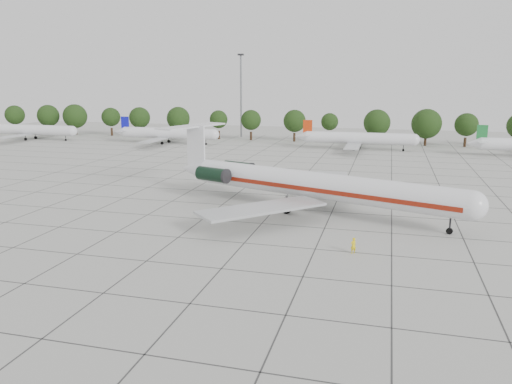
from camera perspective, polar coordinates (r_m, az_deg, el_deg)
ground at (r=63.61m, az=0.67°, el=-3.63°), size 260.00×260.00×0.00m
apron_joints at (r=77.75m, az=3.38°, el=-0.59°), size 170.00×170.00×0.02m
main_airliner at (r=69.60m, az=5.26°, el=1.03°), size 45.35×34.53×10.91m
ground_crew at (r=53.76m, az=11.06°, el=-6.02°), size 0.76×0.70×1.74m
bg_airliner_a at (r=165.64m, az=-24.21°, el=6.48°), size 28.24×27.20×7.40m
bg_airliner_b at (r=144.01m, az=-10.06°, el=6.61°), size 28.24×27.20×7.40m
bg_airliner_c at (r=132.42m, az=11.59°, el=6.02°), size 28.24×27.20×7.40m
tree_line at (r=147.08m, az=4.43°, el=8.09°), size 249.86×8.44×10.22m
floodlight_mast at (r=157.73m, az=-1.72°, el=11.46°), size 1.60×1.60×25.45m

